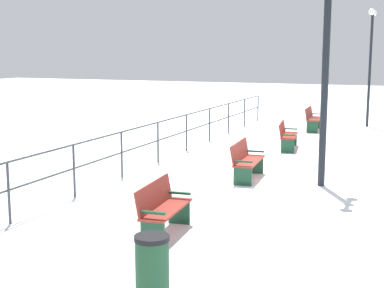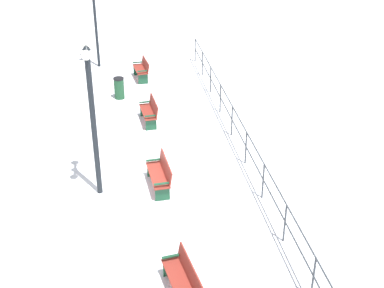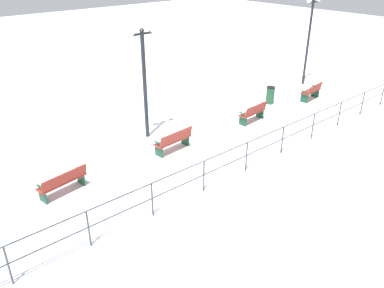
% 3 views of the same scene
% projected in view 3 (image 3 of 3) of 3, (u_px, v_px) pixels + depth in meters
% --- Properties ---
extents(ground_plane, '(80.00, 80.00, 0.00)m').
position_uv_depth(ground_plane, '(173.00, 151.00, 15.22)').
color(ground_plane, white).
rests_on(ground_plane, ground).
extents(bench_nearest, '(0.69, 1.43, 0.89)m').
position_uv_depth(bench_nearest, '(312.00, 91.00, 20.19)').
color(bench_nearest, maroon).
rests_on(bench_nearest, ground).
extents(bench_second, '(0.62, 1.51, 0.89)m').
position_uv_depth(bench_second, '(253.00, 112.00, 17.58)').
color(bench_second, maroon).
rests_on(bench_second, ground).
extents(bench_third, '(0.66, 1.63, 0.90)m').
position_uv_depth(bench_third, '(174.00, 140.00, 14.99)').
color(bench_third, maroon).
rests_on(bench_third, ground).
extents(bench_fourth, '(0.74, 1.66, 0.84)m').
position_uv_depth(bench_fourth, '(63.00, 182.00, 12.35)').
color(bench_fourth, maroon).
rests_on(bench_fourth, ground).
extents(lamppost_near, '(0.27, 1.09, 4.79)m').
position_uv_depth(lamppost_near, '(310.00, 28.00, 21.43)').
color(lamppost_near, black).
rests_on(lamppost_near, ground).
extents(lamppost_middle, '(0.26, 1.16, 4.48)m').
position_uv_depth(lamppost_middle, '(144.00, 70.00, 15.16)').
color(lamppost_middle, black).
rests_on(lamppost_middle, ground).
extents(waterfront_railing, '(0.05, 22.21, 1.14)m').
position_uv_depth(waterfront_railing, '(226.00, 161.00, 12.93)').
color(waterfront_railing, '#383D42').
rests_on(waterfront_railing, ground).
extents(trash_bin, '(0.43, 0.43, 0.89)m').
position_uv_depth(trash_bin, '(270.00, 95.00, 19.74)').
color(trash_bin, '#1E4C2D').
rests_on(trash_bin, ground).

